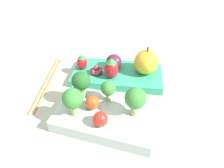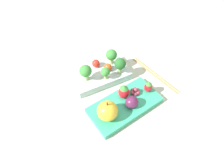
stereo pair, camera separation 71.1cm
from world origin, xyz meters
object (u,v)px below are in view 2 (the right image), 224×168
at_px(plum, 132,102).
at_px(grape_cluster, 135,91).
at_px(broccoli_floret_2, 86,71).
at_px(bento_box_savoury, 100,75).
at_px(broccoli_floret_3, 105,72).
at_px(broccoli_floret_0, 111,55).
at_px(chopsticks_pair, 155,74).
at_px(cherry_tomato_1, 96,63).
at_px(bento_box_fruit, 125,105).
at_px(broccoli_floret_1, 120,64).
at_px(strawberry_1, 124,92).
at_px(cherry_tomato_0, 108,67).
at_px(apple, 107,111).
at_px(strawberry_0, 148,87).

xyz_separation_m(plum, grape_cluster, (0.04, 0.03, -0.01)).
bearing_deg(broccoli_floret_2, grape_cluster, -47.15).
height_order(bento_box_savoury, broccoli_floret_3, broccoli_floret_3).
height_order(broccoli_floret_0, chopsticks_pair, broccoli_floret_0).
xyz_separation_m(broccoli_floret_2, cherry_tomato_1, (0.05, 0.04, -0.02)).
distance_m(broccoli_floret_2, plum, 0.17).
bearing_deg(bento_box_fruit, broccoli_floret_3, 93.91).
height_order(broccoli_floret_1, plum, broccoli_floret_1).
bearing_deg(broccoli_floret_2, strawberry_1, -57.61).
xyz_separation_m(cherry_tomato_0, grape_cluster, (0.03, -0.12, -0.01)).
height_order(broccoli_floret_2, cherry_tomato_1, broccoli_floret_2).
xyz_separation_m(bento_box_fruit, cherry_tomato_1, (-0.01, 0.18, 0.03)).
bearing_deg(broccoli_floret_2, chopsticks_pair, -18.44).
bearing_deg(broccoli_floret_3, bento_box_fruit, -86.09).
bearing_deg(strawberry_1, broccoli_floret_2, 122.39).
relative_size(broccoli_floret_3, apple, 0.65).
bearing_deg(broccoli_floret_2, bento_box_fruit, -65.14).
xyz_separation_m(strawberry_1, plum, (0.00, -0.04, -0.01)).
xyz_separation_m(cherry_tomato_0, chopsticks_pair, (0.14, -0.08, -0.04)).
bearing_deg(broccoli_floret_1, bento_box_savoury, 150.40).
xyz_separation_m(broccoli_floret_3, chopsticks_pair, (0.17, -0.05, -0.05)).
bearing_deg(bento_box_fruit, bento_box_savoury, 94.33).
bearing_deg(apple, bento_box_savoury, 70.22).
bearing_deg(broccoli_floret_1, bento_box_fruit, -112.69).
bearing_deg(chopsticks_pair, broccoli_floret_2, 161.56).
relative_size(broccoli_floret_1, apple, 0.83).
height_order(cherry_tomato_1, plum, same).
relative_size(broccoli_floret_1, strawberry_0, 1.45).
bearing_deg(broccoli_floret_0, grape_cluster, -88.73).
bearing_deg(apple, broccoli_floret_3, 64.17).
xyz_separation_m(cherry_tomato_1, plum, (0.02, -0.19, -0.00)).
bearing_deg(bento_box_savoury, plum, -82.08).
relative_size(bento_box_fruit, grape_cluster, 7.10).
height_order(cherry_tomato_0, plum, plum).
height_order(broccoli_floret_1, cherry_tomato_0, broccoli_floret_1).
height_order(broccoli_floret_0, cherry_tomato_1, broccoli_floret_0).
relative_size(strawberry_1, plum, 1.28).
distance_m(broccoli_floret_1, apple, 0.17).
xyz_separation_m(cherry_tomato_1, chopsticks_pair, (0.17, -0.11, -0.04)).
bearing_deg(strawberry_0, broccoli_floret_3, 132.32).
xyz_separation_m(broccoli_floret_0, cherry_tomato_1, (-0.05, 0.01, -0.02)).
bearing_deg(bento_box_savoury, broccoli_floret_1, -29.60).
xyz_separation_m(apple, strawberry_0, (0.15, 0.02, -0.01)).
xyz_separation_m(cherry_tomato_0, strawberry_1, (-0.01, -0.12, 0.00)).
height_order(broccoli_floret_3, cherry_tomato_1, broccoli_floret_3).
height_order(cherry_tomato_0, chopsticks_pair, cherry_tomato_0).
relative_size(apple, grape_cluster, 2.15).
distance_m(cherry_tomato_1, strawberry_1, 0.15).
distance_m(bento_box_savoury, strawberry_1, 0.13).
relative_size(broccoli_floret_0, cherry_tomato_1, 2.11).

